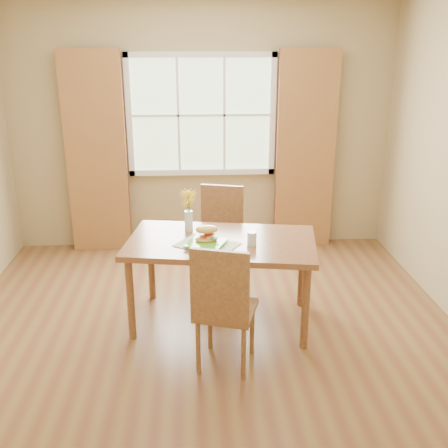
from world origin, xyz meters
TOP-DOWN VIEW (x-y plane):
  - room at (0.00, 0.00)m, footprint 4.24×3.84m
  - window at (0.00, 1.87)m, footprint 1.62×0.06m
  - curtain_left at (-1.15, 1.78)m, footprint 0.65×0.08m
  - curtain_right at (1.15, 1.78)m, footprint 0.65×0.08m
  - dining_table at (0.12, 0.06)m, footprint 1.63×1.08m
  - chair_near at (0.10, -0.64)m, footprint 0.51×0.51m
  - chair_far at (0.14, 0.76)m, footprint 0.50×0.50m
  - placemat at (0.00, -0.05)m, footprint 0.56×0.52m
  - plate at (-0.01, -0.06)m, footprint 0.36×0.36m
  - croissant_sandwich at (-0.00, -0.02)m, footprint 0.20×0.14m
  - water_glass at (0.35, -0.07)m, footprint 0.07×0.07m
  - flower_vase at (-0.14, 0.30)m, footprint 0.15×0.15m

SIDE VIEW (x-z plane):
  - chair_near at x=0.10m, z-range 0.05..1.03m
  - chair_far at x=0.14m, z-range 0.05..1.03m
  - dining_table at x=0.12m, z-range 0.29..1.03m
  - placemat at x=0.00m, z-range 0.74..0.75m
  - plate at x=-0.01m, z-range 0.75..0.76m
  - water_glass at x=0.35m, z-range 0.74..0.85m
  - croissant_sandwich at x=0.00m, z-range 0.76..0.89m
  - flower_vase at x=-0.14m, z-range 0.79..1.15m
  - curtain_left at x=-1.15m, z-range 0.00..2.20m
  - curtain_right at x=1.15m, z-range 0.00..2.20m
  - room at x=0.00m, z-range -0.02..2.72m
  - window at x=0.00m, z-range 0.84..2.16m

